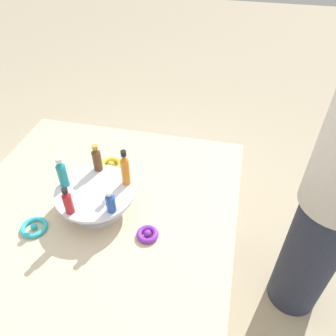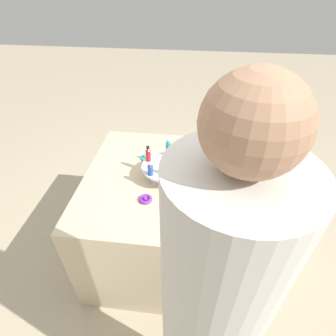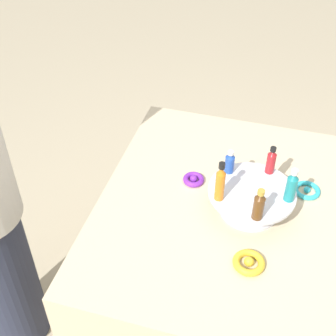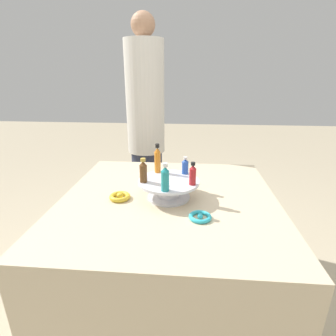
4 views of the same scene
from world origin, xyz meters
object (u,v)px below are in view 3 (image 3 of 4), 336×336
at_px(display_stand, 251,198).
at_px(bottle_orange, 220,183).
at_px(bottle_brown, 259,205).
at_px(ribbon_bow_teal, 307,190).
at_px(ribbon_bow_purple, 194,179).
at_px(bottle_blue, 230,162).
at_px(bottle_teal, 291,186).
at_px(ribbon_bow_gold, 249,263).
at_px(bottle_red, 271,161).

bearing_deg(display_stand, bottle_orange, 123.05).
bearing_deg(bottle_brown, bottle_orange, 69.05).
xyz_separation_m(display_stand, ribbon_bow_teal, (0.14, -0.18, -0.05)).
height_order(bottle_brown, ribbon_bow_purple, bottle_brown).
height_order(bottle_blue, ribbon_bow_teal, bottle_blue).
bearing_deg(bottle_blue, display_stand, -128.95).
distance_m(bottle_teal, ribbon_bow_gold, 0.28).
xyz_separation_m(bottle_teal, bottle_blue, (0.08, 0.21, -0.02)).
distance_m(display_stand, bottle_teal, 0.15).
xyz_separation_m(bottle_orange, ribbon_bow_purple, (0.15, 0.12, -0.15)).
bearing_deg(ribbon_bow_teal, bottle_brown, 149.40).
bearing_deg(bottle_teal, ribbon_bow_teal, -23.53).
xyz_separation_m(bottle_orange, ribbon_bow_teal, (0.21, -0.28, -0.15)).
relative_size(display_stand, bottle_blue, 3.32).
xyz_separation_m(bottle_brown, ribbon_bow_gold, (-0.12, -0.00, -0.13)).
bearing_deg(bottle_teal, ribbon_bow_purple, 74.48).
distance_m(display_stand, bottle_blue, 0.14).
bearing_deg(ribbon_bow_purple, bottle_red, -84.80).
distance_m(bottle_blue, ribbon_bow_gold, 0.35).
height_order(display_stand, bottle_red, bottle_red).
height_order(bottle_orange, ribbon_bow_gold, bottle_orange).
bearing_deg(ribbon_bow_teal, ribbon_bow_purple, 98.16).
bearing_deg(bottle_brown, display_stand, 15.05).
xyz_separation_m(bottle_brown, bottle_blue, (0.19, 0.12, -0.01)).
bearing_deg(bottle_teal, bottle_orange, 105.05).
distance_m(display_stand, ribbon_bow_teal, 0.24).
xyz_separation_m(bottle_brown, bottle_orange, (0.05, 0.13, 0.02)).
bearing_deg(bottle_brown, bottle_red, -2.95).
relative_size(bottle_red, ribbon_bow_gold, 1.06).
distance_m(bottle_red, bottle_orange, 0.22).
bearing_deg(bottle_red, display_stand, 159.05).
distance_m(ribbon_bow_teal, ribbon_bow_gold, 0.40).
bearing_deg(bottle_red, bottle_orange, 141.05).
distance_m(bottle_brown, bottle_orange, 0.14).
relative_size(display_stand, bottle_brown, 2.54).
height_order(bottle_brown, bottle_teal, bottle_teal).
bearing_deg(bottle_red, ribbon_bow_teal, -76.56).
relative_size(bottle_brown, ribbon_bow_teal, 1.21).
height_order(bottle_brown, ribbon_bow_gold, bottle_brown).
distance_m(display_stand, bottle_brown, 0.15).
relative_size(bottle_red, ribbon_bow_teal, 1.12).
height_order(ribbon_bow_purple, ribbon_bow_gold, ribbon_bow_gold).
height_order(bottle_red, ribbon_bow_gold, bottle_red).
bearing_deg(ribbon_bow_gold, bottle_teal, -20.69).
bearing_deg(bottle_orange, bottle_teal, -74.95).
bearing_deg(ribbon_bow_teal, bottle_red, 103.44).
distance_m(bottle_red, ribbon_bow_purple, 0.29).
xyz_separation_m(bottle_brown, ribbon_bow_purple, (0.20, 0.25, -0.13)).
relative_size(display_stand, ribbon_bow_teal, 3.07).
height_order(bottle_blue, bottle_orange, bottle_orange).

